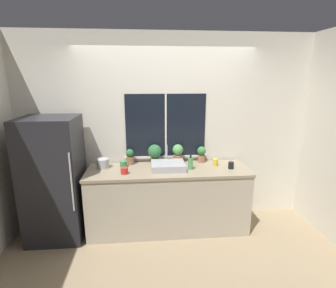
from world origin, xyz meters
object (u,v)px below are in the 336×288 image
object	(u,v)px
mug_black	(231,165)
kettle	(103,163)
mug_green	(123,164)
refrigerator	(54,179)
potted_plant_far_left	(130,157)
soap_bottle	(191,163)
potted_plant_center_right	(178,153)
sink	(168,166)
potted_plant_far_right	(201,154)
potted_plant_center_left	(155,152)
mug_yellow	(215,162)
mug_red	(124,171)

from	to	relation	value
mug_black	kettle	world-z (taller)	kettle
mug_green	refrigerator	bearing A→B (deg)	-168.69
potted_plant_far_left	soap_bottle	distance (m)	0.87
refrigerator	potted_plant_center_right	world-z (taller)	refrigerator
kettle	sink	bearing A→B (deg)	-8.18
mug_black	potted_plant_far_right	bearing A→B (deg)	136.80
potted_plant_center_left	mug_yellow	size ratio (longest dim) A/B	2.77
mug_green	kettle	xyz separation A→B (m)	(-0.28, 0.00, 0.03)
mug_green	kettle	size ratio (longest dim) A/B	0.57
potted_plant_center_right	kettle	distance (m)	1.06
mug_yellow	mug_red	size ratio (longest dim) A/B	1.05
potted_plant_center_right	mug_black	size ratio (longest dim) A/B	2.93
potted_plant_center_right	potted_plant_center_left	bearing A→B (deg)	-180.00
soap_bottle	mug_black	world-z (taller)	soap_bottle
potted_plant_center_left	mug_red	world-z (taller)	potted_plant_center_left
potted_plant_center_right	potted_plant_far_left	bearing A→B (deg)	180.00
mug_red	potted_plant_center_right	bearing A→B (deg)	27.63
potted_plant_center_left	potted_plant_center_right	xyz separation A→B (m)	(0.33, 0.00, -0.02)
mug_red	potted_plant_far_right	bearing A→B (deg)	19.63
sink	potted_plant_center_right	size ratio (longest dim) A/B	1.65
potted_plant_center_right	soap_bottle	distance (m)	0.33
potted_plant_far_right	mug_red	distance (m)	1.16
soap_bottle	mug_red	xyz separation A→B (m)	(-0.88, -0.09, -0.04)
mug_green	kettle	bearing A→B (deg)	179.89
mug_green	mug_black	distance (m)	1.47
potted_plant_far_left	soap_bottle	world-z (taller)	potted_plant_far_left
soap_bottle	mug_red	world-z (taller)	soap_bottle
sink	mug_black	bearing A→B (deg)	-4.42
potted_plant_center_right	mug_red	size ratio (longest dim) A/B	2.86
mug_yellow	mug_red	bearing A→B (deg)	-170.49
potted_plant_far_right	mug_red	xyz separation A→B (m)	(-1.09, -0.39, -0.08)
mug_green	mug_black	size ratio (longest dim) A/B	1.01
potted_plant_far_left	mug_black	world-z (taller)	potted_plant_far_left
potted_plant_far_left	mug_red	xyz separation A→B (m)	(-0.06, -0.39, -0.07)
potted_plant_center_left	soap_bottle	size ratio (longest dim) A/B	1.38
potted_plant_center_right	potted_plant_far_right	xyz separation A→B (m)	(0.35, -0.00, -0.02)
potted_plant_center_left	mug_green	distance (m)	0.47
mug_red	mug_black	bearing A→B (deg)	2.74
soap_bottle	potted_plant_center_left	bearing A→B (deg)	147.77
kettle	refrigerator	bearing A→B (deg)	-163.74
potted_plant_far_left	potted_plant_far_right	xyz separation A→B (m)	(1.04, -0.00, 0.01)
potted_plant_center_right	refrigerator	bearing A→B (deg)	-169.59
mug_yellow	mug_green	bearing A→B (deg)	177.69
mug_red	mug_black	size ratio (longest dim) A/B	1.03
potted_plant_center_left	soap_bottle	xyz separation A→B (m)	(0.47, -0.30, -0.08)
potted_plant_center_right	mug_yellow	world-z (taller)	potted_plant_center_right
soap_bottle	kettle	size ratio (longest dim) A/B	1.22
potted_plant_center_left	mug_red	size ratio (longest dim) A/B	2.92
mug_green	kettle	world-z (taller)	kettle
potted_plant_far_right	potted_plant_center_right	bearing A→B (deg)	180.00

